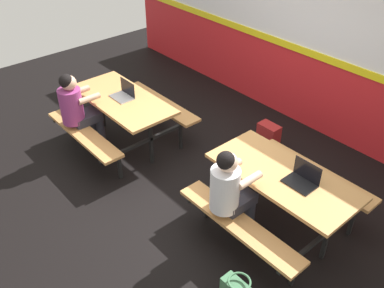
{
  "coord_description": "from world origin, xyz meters",
  "views": [
    {
      "loc": [
        3.23,
        -2.78,
        3.54
      ],
      "look_at": [
        0.0,
        0.01,
        0.55
      ],
      "focal_mm": 39.68,
      "sensor_mm": 36.0,
      "label": 1
    }
  ],
  "objects_px": {
    "picnic_table_right": "(281,187)",
    "student_further": "(230,189)",
    "laptop_dark": "(302,179)",
    "backpack_dark": "(268,139)",
    "laptop_silver": "(124,94)",
    "student_nearer": "(77,107)",
    "picnic_table_left": "(123,109)"
  },
  "relations": [
    {
      "from": "backpack_dark",
      "to": "student_nearer",
      "type": "bearing_deg",
      "value": -131.47
    },
    {
      "from": "picnic_table_right",
      "to": "laptop_silver",
      "type": "xyz_separation_m",
      "value": [
        -2.5,
        -0.33,
        0.22
      ]
    },
    {
      "from": "picnic_table_right",
      "to": "laptop_silver",
      "type": "relative_size",
      "value": 5.03
    },
    {
      "from": "student_nearer",
      "to": "laptop_silver",
      "type": "distance_m",
      "value": 0.64
    },
    {
      "from": "student_nearer",
      "to": "student_further",
      "type": "xyz_separation_m",
      "value": [
        2.51,
        0.36,
        0.0
      ]
    },
    {
      "from": "student_further",
      "to": "backpack_dark",
      "type": "height_order",
      "value": "student_further"
    },
    {
      "from": "picnic_table_right",
      "to": "student_further",
      "type": "relative_size",
      "value": 1.34
    },
    {
      "from": "picnic_table_right",
      "to": "laptop_dark",
      "type": "distance_m",
      "value": 0.3
    },
    {
      "from": "laptop_silver",
      "to": "laptop_dark",
      "type": "relative_size",
      "value": 1.0
    },
    {
      "from": "student_further",
      "to": "laptop_dark",
      "type": "xyz_separation_m",
      "value": [
        0.43,
        0.6,
        0.08
      ]
    },
    {
      "from": "picnic_table_left",
      "to": "student_nearer",
      "type": "height_order",
      "value": "student_nearer"
    },
    {
      "from": "picnic_table_right",
      "to": "backpack_dark",
      "type": "distance_m",
      "value": 1.48
    },
    {
      "from": "picnic_table_right",
      "to": "backpack_dark",
      "type": "xyz_separation_m",
      "value": [
        -1.01,
        1.02,
        -0.36
      ]
    },
    {
      "from": "student_further",
      "to": "laptop_silver",
      "type": "height_order",
      "value": "student_further"
    },
    {
      "from": "picnic_table_left",
      "to": "picnic_table_right",
      "type": "relative_size",
      "value": 1.0
    },
    {
      "from": "laptop_dark",
      "to": "picnic_table_right",
      "type": "bearing_deg",
      "value": -169.59
    },
    {
      "from": "laptop_silver",
      "to": "student_nearer",
      "type": "bearing_deg",
      "value": -111.14
    },
    {
      "from": "student_further",
      "to": "student_nearer",
      "type": "bearing_deg",
      "value": -171.74
    },
    {
      "from": "picnic_table_right",
      "to": "laptop_silver",
      "type": "distance_m",
      "value": 2.53
    },
    {
      "from": "picnic_table_left",
      "to": "backpack_dark",
      "type": "relative_size",
      "value": 3.66
    },
    {
      "from": "student_nearer",
      "to": "backpack_dark",
      "type": "height_order",
      "value": "student_nearer"
    },
    {
      "from": "student_further",
      "to": "laptop_dark",
      "type": "relative_size",
      "value": 3.77
    },
    {
      "from": "picnic_table_left",
      "to": "backpack_dark",
      "type": "xyz_separation_m",
      "value": [
        1.48,
        1.39,
        -0.36
      ]
    },
    {
      "from": "student_nearer",
      "to": "laptop_dark",
      "type": "relative_size",
      "value": 3.77
    },
    {
      "from": "student_further",
      "to": "laptop_dark",
      "type": "distance_m",
      "value": 0.74
    },
    {
      "from": "picnic_table_right",
      "to": "laptop_dark",
      "type": "xyz_separation_m",
      "value": [
        0.21,
        0.04,
        0.22
      ]
    },
    {
      "from": "picnic_table_left",
      "to": "laptop_dark",
      "type": "height_order",
      "value": "laptop_dark"
    },
    {
      "from": "student_nearer",
      "to": "backpack_dark",
      "type": "xyz_separation_m",
      "value": [
        1.72,
        1.94,
        -0.49
      ]
    },
    {
      "from": "student_nearer",
      "to": "laptop_silver",
      "type": "xyz_separation_m",
      "value": [
        0.23,
        0.59,
        0.08
      ]
    },
    {
      "from": "picnic_table_right",
      "to": "student_nearer",
      "type": "xyz_separation_m",
      "value": [
        -2.73,
        -0.92,
        0.14
      ]
    },
    {
      "from": "picnic_table_right",
      "to": "student_further",
      "type": "bearing_deg",
      "value": -111.82
    },
    {
      "from": "laptop_dark",
      "to": "backpack_dark",
      "type": "relative_size",
      "value": 0.73
    }
  ]
}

